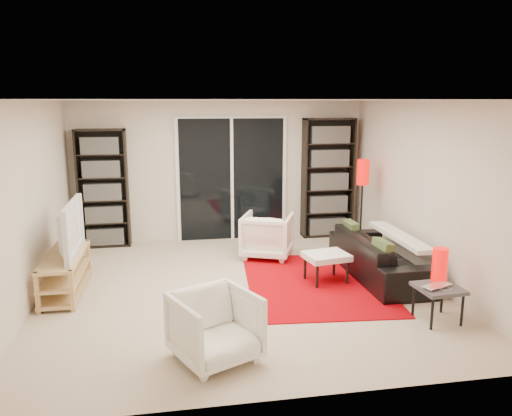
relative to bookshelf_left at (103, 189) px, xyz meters
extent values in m
plane|color=beige|center=(1.95, -2.33, -0.98)|extent=(5.00, 5.00, 0.00)
cube|color=beige|center=(1.95, 0.17, 0.22)|extent=(5.00, 0.02, 2.40)
cube|color=beige|center=(1.95, -4.83, 0.22)|extent=(5.00, 0.02, 2.40)
cube|color=beige|center=(-0.55, -2.33, 0.22)|extent=(0.02, 5.00, 2.40)
cube|color=beige|center=(4.45, -2.33, 0.22)|extent=(0.02, 5.00, 2.40)
cube|color=white|center=(1.95, -2.33, 1.42)|extent=(5.00, 5.00, 0.02)
cube|color=white|center=(2.15, 0.14, 0.07)|extent=(1.92, 0.06, 2.16)
cube|color=black|center=(2.15, 0.10, 0.07)|extent=(1.80, 0.02, 2.10)
cube|color=white|center=(2.15, 0.09, 0.07)|extent=(0.05, 0.02, 2.10)
cube|color=black|center=(0.00, 0.01, 0.00)|extent=(0.80, 0.30, 1.95)
cube|color=brown|center=(0.00, -0.01, 0.00)|extent=(0.70, 0.22, 1.85)
cube|color=black|center=(3.85, 0.01, 0.07)|extent=(0.90, 0.30, 2.10)
cube|color=brown|center=(3.85, -0.01, 0.07)|extent=(0.80, 0.22, 2.00)
cube|color=#DBBA7F|center=(-0.26, -2.07, -0.50)|extent=(0.43, 1.36, 0.04)
cube|color=#DBBA7F|center=(-0.26, -2.07, -0.73)|extent=(0.43, 1.36, 0.03)
cube|color=#DBBA7F|center=(-0.26, -2.07, -0.92)|extent=(0.43, 1.36, 0.04)
cube|color=#DBBA7F|center=(-0.45, -2.71, -0.73)|extent=(0.05, 0.05, 0.50)
cube|color=#DBBA7F|center=(-0.45, -1.43, -0.73)|extent=(0.05, 0.05, 0.50)
cube|color=#DBBA7F|center=(-0.07, -2.71, -0.73)|extent=(0.05, 0.05, 0.50)
cube|color=#DBBA7F|center=(-0.07, -1.43, -0.73)|extent=(0.05, 0.05, 0.50)
imported|color=black|center=(-0.24, -2.07, -0.14)|extent=(0.17, 1.17, 0.67)
cube|color=#A90008|center=(2.95, -2.31, -0.97)|extent=(1.99, 2.57, 0.01)
imported|color=black|center=(3.91, -2.19, -0.68)|extent=(0.81, 2.02, 0.59)
imported|color=white|center=(2.55, -1.05, -0.63)|extent=(0.97, 0.98, 0.69)
imported|color=white|center=(1.45, -4.09, -0.65)|extent=(0.94, 0.95, 0.66)
cube|color=white|center=(3.11, -2.28, -0.62)|extent=(0.63, 0.55, 0.08)
cylinder|color=black|center=(2.92, -2.50, -0.82)|extent=(0.04, 0.04, 0.32)
cylinder|color=black|center=(2.86, -2.14, -0.82)|extent=(0.04, 0.04, 0.32)
cylinder|color=black|center=(3.36, -2.42, -0.82)|extent=(0.04, 0.04, 0.32)
cylinder|color=black|center=(3.30, -2.07, -0.82)|extent=(0.04, 0.04, 0.32)
cube|color=#404044|center=(3.95, -3.66, -0.60)|extent=(0.49, 0.49, 0.04)
cylinder|color=black|center=(3.78, -3.86, -0.79)|extent=(0.03, 0.03, 0.38)
cylinder|color=black|center=(3.75, -3.49, -0.79)|extent=(0.03, 0.03, 0.38)
cylinder|color=black|center=(4.14, -3.83, -0.79)|extent=(0.03, 0.03, 0.38)
cylinder|color=black|center=(4.12, -3.47, -0.79)|extent=(0.03, 0.03, 0.38)
imported|color=silver|center=(3.93, -3.73, -0.56)|extent=(0.42, 0.34, 0.03)
cylinder|color=red|center=(4.03, -3.51, -0.38)|extent=(0.17, 0.17, 0.38)
cylinder|color=black|center=(4.12, -0.95, -0.96)|extent=(0.22, 0.22, 0.03)
cylinder|color=black|center=(4.12, -0.95, -0.42)|extent=(0.03, 0.03, 1.12)
cylinder|color=red|center=(4.12, -0.95, 0.31)|extent=(0.20, 0.20, 0.40)
camera|label=1|loc=(1.09, -8.39, 1.41)|focal=35.00mm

